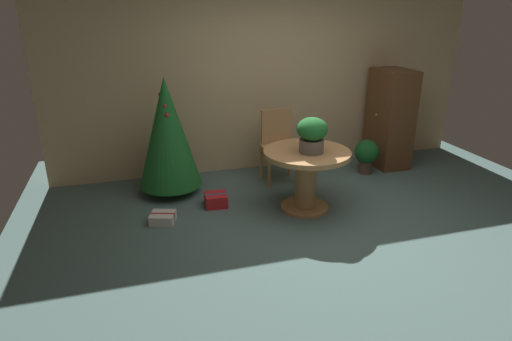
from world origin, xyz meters
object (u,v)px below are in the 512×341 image
Objects in this scene: round_dining_table at (306,170)px; flower_vase at (312,134)px; gift_box_cream at (163,218)px; potted_plant at (366,154)px; gift_box_red at (216,200)px; holiday_tree at (168,133)px; wooden_cabinet at (390,119)px; wooden_chair_far at (278,142)px.

flower_vase is at bearing -71.45° from round_dining_table.
flower_vase is 1.23× the size of gift_box_cream.
gift_box_red is at bearing -168.37° from potted_plant.
potted_plant is at bearing 33.51° from round_dining_table.
flower_vase is at bearing -33.87° from holiday_tree.
round_dining_table is at bearing -146.49° from potted_plant.
gift_box_red is 0.56× the size of potted_plant.
potted_plant is at bearing -153.74° from wooden_cabinet.
round_dining_table is 1.53m from potted_plant.
round_dining_table is 1.72m from holiday_tree.
potted_plant is (2.23, 0.46, 0.21)m from gift_box_red.
wooden_cabinet reaches higher than wooden_chair_far.
holiday_tree is 3.01× the size of potted_plant.
gift_box_cream is 1.18× the size of gift_box_red.
flower_vase is 1.38m from gift_box_red.
round_dining_table is 0.67× the size of holiday_tree.
wooden_chair_far is at bearing 30.89° from gift_box_red.
holiday_tree is at bearing 147.53° from round_dining_table.
gift_box_red is at bearing 158.93° from round_dining_table.
round_dining_table is at bearing -90.00° from wooden_chair_far.
flower_vase reaches higher than gift_box_red.
flower_vase is 2.06m from wooden_cabinet.
flower_vase is 0.41× the size of wooden_chair_far.
flower_vase reaches higher than round_dining_table.
round_dining_table is 1.12m from gift_box_red.
wooden_chair_far is 1.74m from wooden_cabinet.
holiday_tree is 5.40× the size of gift_box_red.
wooden_chair_far is (0.00, 0.96, 0.05)m from round_dining_table.
wooden_chair_far reaches higher than potted_plant.
holiday_tree reaches higher than flower_vase.
round_dining_table reaches higher than gift_box_red.
gift_box_cream is at bearing -165.97° from potted_plant.
wooden_cabinet is 2.88× the size of potted_plant.
round_dining_table is 3.61× the size of gift_box_red.
wooden_chair_far is 0.68× the size of wooden_cabinet.
round_dining_table is 2.04m from wooden_cabinet.
potted_plant is at bearing -5.54° from wooden_chair_far.
wooden_cabinet is at bearing 26.26° from potted_plant.
round_dining_table is 0.96m from wooden_chair_far.
holiday_tree is 1.00m from gift_box_red.
wooden_chair_far is at bearing 1.85° from holiday_tree.
gift_box_red is (-0.97, 0.37, -0.41)m from round_dining_table.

